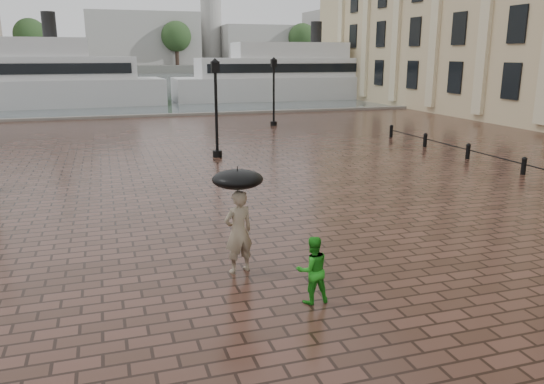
{
  "coord_description": "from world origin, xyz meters",
  "views": [
    {
      "loc": [
        -1.98,
        -10.38,
        4.69
      ],
      "look_at": [
        1.83,
        1.7,
        1.4
      ],
      "focal_mm": 35.0,
      "sensor_mm": 36.0,
      "label": 1
    }
  ],
  "objects": [
    {
      "name": "ground",
      "position": [
        0.0,
        0.0,
        0.0
      ],
      "size": [
        300.0,
        300.0,
        0.0
      ],
      "primitive_type": "plane",
      "color": "#3C241B",
      "rests_on": "ground"
    },
    {
      "name": "harbour_water",
      "position": [
        0.0,
        92.0,
        0.0
      ],
      "size": [
        240.0,
        240.0,
        0.0
      ],
      "primitive_type": "plane",
      "color": "#4C595D",
      "rests_on": "ground"
    },
    {
      "name": "quay_edge",
      "position": [
        0.0,
        32.0,
        0.0
      ],
      "size": [
        80.0,
        0.6,
        0.3
      ],
      "primitive_type": "cube",
      "color": "slate",
      "rests_on": "ground"
    },
    {
      "name": "far_shore",
      "position": [
        0.0,
        160.0,
        1.0
      ],
      "size": [
        300.0,
        60.0,
        2.0
      ],
      "primitive_type": "cube",
      "color": "#4C4C47",
      "rests_on": "ground"
    },
    {
      "name": "distant_skyline",
      "position": [
        48.14,
        150.0,
        9.45
      ],
      "size": [
        102.5,
        22.0,
        33.0
      ],
      "color": "gray",
      "rests_on": "ground"
    },
    {
      "name": "far_trees",
      "position": [
        0.0,
        138.0,
        9.42
      ],
      "size": [
        188.0,
        8.0,
        13.5
      ],
      "color": "#2D2119",
      "rests_on": "ground"
    },
    {
      "name": "bollard_row",
      "position": [
        14.0,
        6.5,
        0.4
      ],
      "size": [
        0.22,
        21.22,
        0.73
      ],
      "color": "black",
      "rests_on": "ground"
    },
    {
      "name": "street_lamps",
      "position": [
        -1.5,
        17.5,
        2.33
      ],
      "size": [
        21.44,
        14.44,
        4.4
      ],
      "color": "black",
      "rests_on": "ground"
    },
    {
      "name": "adult_pedestrian",
      "position": [
        0.63,
        0.32,
        0.94
      ],
      "size": [
        0.77,
        0.61,
        1.87
      ],
      "primitive_type": "imported",
      "rotation": [
        0.0,
        0.0,
        3.4
      ],
      "color": "gray",
      "rests_on": "ground"
    },
    {
      "name": "child_pedestrian",
      "position": [
        1.62,
        -1.56,
        0.67
      ],
      "size": [
        0.66,
        0.52,
        1.35
      ],
      "primitive_type": "imported",
      "rotation": [
        0.0,
        0.0,
        3.16
      ],
      "color": "#1F921B",
      "rests_on": "ground"
    },
    {
      "name": "ferry_near",
      "position": [
        -9.2,
        43.24,
        2.54
      ],
      "size": [
        26.13,
        7.8,
        8.46
      ],
      "rotation": [
        0.0,
        0.0,
        0.06
      ],
      "color": "silver",
      "rests_on": "ground"
    },
    {
      "name": "ferry_far",
      "position": [
        17.44,
        44.75,
        2.44
      ],
      "size": [
        24.86,
        6.2,
        8.13
      ],
      "rotation": [
        0.0,
        0.0,
        -0.01
      ],
      "color": "silver",
      "rests_on": "ground"
    },
    {
      "name": "umbrella",
      "position": [
        0.63,
        0.32,
        2.12
      ],
      "size": [
        1.1,
        1.1,
        1.19
      ],
      "color": "black",
      "rests_on": "ground"
    }
  ]
}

